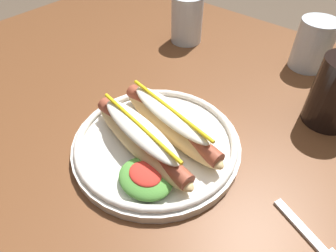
{
  "coord_description": "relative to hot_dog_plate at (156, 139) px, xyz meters",
  "views": [
    {
      "loc": [
        0.21,
        -0.3,
        1.12
      ],
      "look_at": [
        -0.02,
        -0.03,
        0.77
      ],
      "focal_mm": 31.62,
      "sensor_mm": 36.0,
      "label": 1
    }
  ],
  "objects": [
    {
      "name": "hot_dog_plate",
      "position": [
        0.0,
        0.0,
        0.0
      ],
      "size": [
        0.28,
        0.28,
        0.08
      ],
      "color": "silver",
      "rests_on": "dining_table"
    },
    {
      "name": "extra_cup",
      "position": [
        -0.2,
        0.34,
        0.03
      ],
      "size": [
        0.08,
        0.08,
        0.12
      ],
      "primitive_type": "cylinder",
      "color": "silver",
      "rests_on": "dining_table"
    },
    {
      "name": "fork",
      "position": [
        0.27,
        0.01,
        -0.02
      ],
      "size": [
        0.12,
        0.06,
        0.0
      ],
      "rotation": [
        0.0,
        0.0,
        -0.37
      ],
      "color": "silver",
      "rests_on": "dining_table"
    },
    {
      "name": "dining_table",
      "position": [
        0.02,
        0.06,
        -0.11
      ],
      "size": [
        1.41,
        1.04,
        0.74
      ],
      "color": "brown",
      "rests_on": "ground_plane"
    },
    {
      "name": "water_cup",
      "position": [
        0.09,
        0.42,
        0.03
      ],
      "size": [
        0.08,
        0.08,
        0.11
      ],
      "primitive_type": "cylinder",
      "color": "silver",
      "rests_on": "dining_table"
    }
  ]
}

